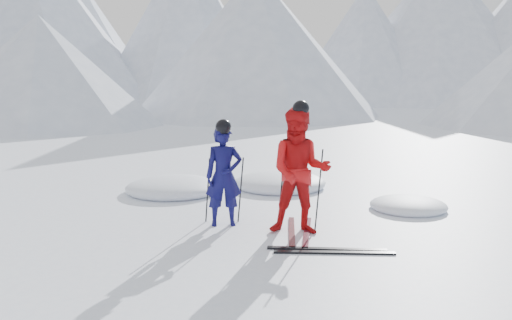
{
  "coord_description": "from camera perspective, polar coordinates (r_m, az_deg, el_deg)",
  "views": [
    {
      "loc": [
        -0.89,
        -8.23,
        2.44
      ],
      "look_at": [
        -1.68,
        0.5,
        1.1
      ],
      "focal_mm": 38.0,
      "sensor_mm": 36.0,
      "label": 1
    }
  ],
  "objects": [
    {
      "name": "ground",
      "position": [
        8.63,
        10.96,
        -7.9
      ],
      "size": [
        160.0,
        160.0,
        0.0
      ],
      "primitive_type": "plane",
      "color": "white",
      "rests_on": "ground"
    },
    {
      "name": "mountain_range",
      "position": [
        44.24,
        14.12,
        13.98
      ],
      "size": [
        106.15,
        62.94,
        15.53
      ],
      "color": "#B2BCD1",
      "rests_on": "ground"
    },
    {
      "name": "skier_blue",
      "position": [
        8.94,
        -3.41,
        -1.69
      ],
      "size": [
        0.68,
        0.52,
        1.66
      ],
      "primitive_type": "imported",
      "rotation": [
        0.0,
        0.0,
        0.23
      ],
      "color": "#0C0B44",
      "rests_on": "ground"
    },
    {
      "name": "skier_red",
      "position": [
        8.46,
        4.66,
        -1.19
      ],
      "size": [
        0.97,
        0.75,
        1.98
      ],
      "primitive_type": "imported",
      "rotation": [
        0.0,
        0.0,
        -0.0
      ],
      "color": "red",
      "rests_on": "ground"
    },
    {
      "name": "pole_blue_left",
      "position": [
        9.19,
        -5.11,
        -3.19
      ],
      "size": [
        0.11,
        0.08,
        1.11
      ],
      "primitive_type": "cylinder",
      "rotation": [
        0.05,
        0.08,
        0.0
      ],
      "color": "black",
      "rests_on": "ground"
    },
    {
      "name": "pole_blue_right",
      "position": [
        9.2,
        -1.62,
        -3.14
      ],
      "size": [
        0.11,
        0.07,
        1.11
      ],
      "primitive_type": "cylinder",
      "rotation": [
        -0.04,
        0.08,
        0.0
      ],
      "color": "black",
      "rests_on": "ground"
    },
    {
      "name": "pole_red_left",
      "position": [
        8.77,
        2.69,
        -3.01
      ],
      "size": [
        0.13,
        0.1,
        1.32
      ],
      "primitive_type": "cylinder",
      "rotation": [
        0.06,
        0.08,
        0.0
      ],
      "color": "black",
      "rests_on": "ground"
    },
    {
      "name": "pole_red_right",
      "position": [
        8.67,
        6.63,
        -3.2
      ],
      "size": [
        0.13,
        0.09,
        1.32
      ],
      "primitive_type": "cylinder",
      "rotation": [
        -0.05,
        0.08,
        0.0
      ],
      "color": "black",
      "rests_on": "ground"
    },
    {
      "name": "ski_worn_left",
      "position": [
        8.68,
        3.79,
        -7.54
      ],
      "size": [
        0.15,
        1.7,
        0.03
      ],
      "primitive_type": "cube",
      "rotation": [
        0.0,
        0.0,
        0.03
      ],
      "color": "black",
      "rests_on": "ground"
    },
    {
      "name": "ski_worn_right",
      "position": [
        8.68,
        5.38,
        -7.57
      ],
      "size": [
        0.15,
        1.7,
        0.03
      ],
      "primitive_type": "cube",
      "rotation": [
        0.0,
        0.0,
        -0.04
      ],
      "color": "black",
      "rests_on": "ground"
    },
    {
      "name": "ski_loose_a",
      "position": [
        7.89,
        7.45,
        -9.28
      ],
      "size": [
        1.7,
        0.11,
        0.03
      ],
      "primitive_type": "cube",
      "rotation": [
        0.0,
        0.0,
        1.58
      ],
      "color": "black",
      "rests_on": "ground"
    },
    {
      "name": "ski_loose_b",
      "position": [
        7.75,
        8.24,
        -9.62
      ],
      "size": [
        1.7,
        0.17,
        0.03
      ],
      "primitive_type": "cube",
      "rotation": [
        0.0,
        0.0,
        1.62
      ],
      "color": "black",
      "rests_on": "ground"
    },
    {
      "name": "snow_lumps",
      "position": [
        11.66,
        -0.59,
        -3.39
      ],
      "size": [
        6.47,
        3.58,
        0.45
      ],
      "color": "white",
      "rests_on": "ground"
    }
  ]
}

